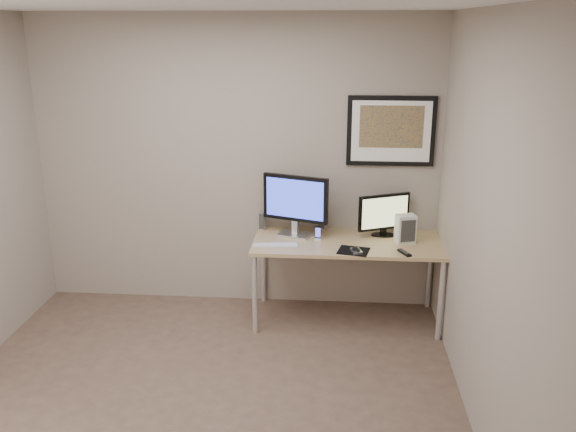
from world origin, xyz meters
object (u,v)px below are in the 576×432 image
(phone_dock, at_px, (318,233))
(speaker_right, at_px, (322,220))
(keyboard, at_px, (276,245))
(desk, at_px, (347,248))
(monitor_tv, at_px, (384,214))
(monitor_large, at_px, (295,203))
(speaker_left, at_px, (263,221))
(framed_art, at_px, (391,131))
(fan_unit, at_px, (405,229))

(phone_dock, bearing_deg, speaker_right, 88.53)
(keyboard, bearing_deg, phone_dock, 20.77)
(desk, xyz_separation_m, monitor_tv, (0.31, 0.16, 0.27))
(monitor_large, relative_size, speaker_left, 3.46)
(monitor_tv, bearing_deg, speaker_right, 141.05)
(framed_art, bearing_deg, fan_unit, -67.36)
(framed_art, height_order, speaker_left, framed_art)
(monitor_tv, height_order, speaker_right, monitor_tv)
(speaker_left, bearing_deg, phone_dock, -22.05)
(monitor_tv, bearing_deg, fan_unit, -65.21)
(speaker_right, bearing_deg, phone_dock, -86.05)
(monitor_tv, bearing_deg, monitor_large, 159.72)
(speaker_left, distance_m, keyboard, 0.46)
(speaker_left, xyz_separation_m, fan_unit, (1.24, -0.25, 0.04))
(framed_art, xyz_separation_m, speaker_right, (-0.57, -0.03, -0.80))
(desk, xyz_separation_m, monitor_large, (-0.45, 0.11, 0.36))
(speaker_left, bearing_deg, fan_unit, -7.85)
(framed_art, xyz_separation_m, monitor_large, (-0.80, -0.22, -0.59))
(monitor_large, height_order, fan_unit, monitor_large)
(monitor_tv, distance_m, speaker_right, 0.56)
(desk, height_order, speaker_left, speaker_left)
(keyboard, xyz_separation_m, fan_unit, (1.08, 0.17, 0.11))
(framed_art, distance_m, phone_dock, 1.07)
(keyboard, bearing_deg, monitor_tv, 12.99)
(speaker_left, height_order, keyboard, speaker_left)
(keyboard, bearing_deg, monitor_large, 55.07)
(speaker_left, bearing_deg, keyboard, -65.90)
(fan_unit, bearing_deg, framed_art, 96.66)
(framed_art, bearing_deg, desk, -136.54)
(keyboard, bearing_deg, speaker_right, 44.41)
(monitor_large, bearing_deg, speaker_right, 59.19)
(desk, height_order, keyboard, keyboard)
(monitor_large, bearing_deg, desk, 5.32)
(framed_art, relative_size, phone_dock, 6.23)
(framed_art, bearing_deg, phone_dock, -152.59)
(keyboard, bearing_deg, desk, 8.39)
(monitor_large, bearing_deg, keyboard, -99.14)
(monitor_tv, relative_size, speaker_left, 2.72)
(monitor_large, xyz_separation_m, speaker_left, (-0.31, 0.15, -0.22))
(desk, distance_m, monitor_tv, 0.44)
(desk, height_order, monitor_tv, monitor_tv)
(desk, distance_m, phone_dock, 0.28)
(keyboard, relative_size, fan_unit, 1.59)
(speaker_left, bearing_deg, framed_art, 7.13)
(framed_art, distance_m, speaker_right, 0.99)
(monitor_tv, bearing_deg, desk, -176.44)
(monitor_large, height_order, monitor_tv, monitor_large)
(framed_art, xyz_separation_m, monitor_tv, (-0.04, -0.17, -0.69))
(monitor_large, distance_m, monitor_tv, 0.77)
(monitor_tv, distance_m, fan_unit, 0.24)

